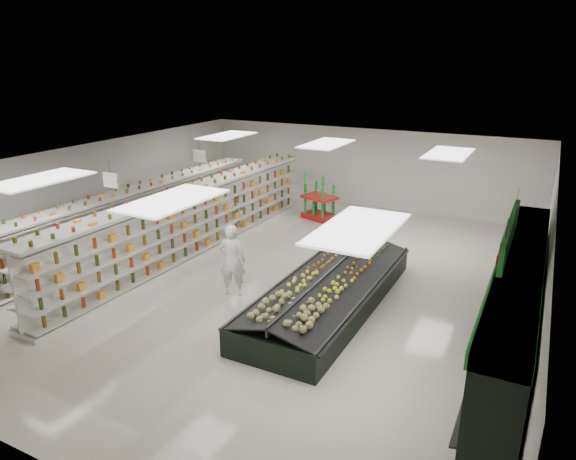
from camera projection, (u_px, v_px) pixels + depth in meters
The scene contains 16 objects.
floor at pixel (270, 273), 14.86m from camera, with size 16.00×16.00×0.00m, color beige.
ceiling at pixel (268, 164), 13.83m from camera, with size 14.00×16.00×0.02m, color white.
wall_back at pixel (364, 168), 21.08m from camera, with size 14.00×0.02×3.20m, color silver.
wall_front at pixel (6, 365), 7.61m from camera, with size 14.00×0.02×3.20m, color silver.
wall_left at pixel (89, 191), 17.37m from camera, with size 0.02×16.00×3.20m, color silver.
wall_right at pixel (546, 264), 11.31m from camera, with size 0.02×16.00×3.20m, color silver.
produce_wall_case at pixel (515, 302), 10.37m from camera, with size 0.93×8.00×2.20m.
aisle_sign_near at pixel (111, 180), 13.94m from camera, with size 0.52×0.06×0.75m.
aisle_sign_far at pixel (199, 156), 17.30m from camera, with size 0.52×0.06×0.75m.
hortifruti_banner at pixel (509, 234), 10.04m from camera, with size 0.12×3.20×0.95m.
gondola_left at pixel (143, 217), 17.09m from camera, with size 0.98×11.02×1.91m.
gondola_center at pixel (194, 223), 16.11m from camera, with size 1.20×12.29×2.13m.
produce_island at pixel (329, 290), 12.76m from camera, with size 2.35×6.40×0.95m.
soda_endcap at pixel (319, 199), 19.56m from camera, with size 1.47×1.22×1.61m.
shopper_main at pixel (232, 260), 13.21m from camera, with size 0.70×0.46×1.93m, color white.
shopper_background at pixel (237, 212), 18.08m from camera, with size 0.72×0.44×1.48m, color tan.
Camera 1 is at (6.72, -11.92, 5.95)m, focal length 32.00 mm.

